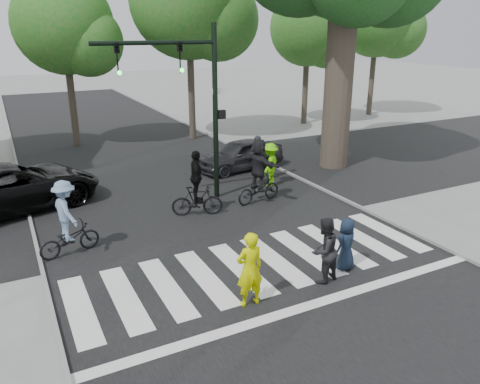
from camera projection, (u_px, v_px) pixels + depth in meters
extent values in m
plane|color=gray|center=(278.00, 282.00, 11.36)|extent=(120.00, 120.00, 0.00)
cube|color=black|center=(199.00, 213.00, 15.55)|extent=(10.00, 70.00, 0.01)
cube|color=black|center=(169.00, 187.00, 18.06)|extent=(70.00, 10.00, 0.01)
cube|color=gray|center=(35.00, 242.00, 13.35)|extent=(0.10, 70.00, 0.10)
cube|color=gray|center=(322.00, 189.00, 17.72)|extent=(0.10, 70.00, 0.10)
cube|color=silver|center=(79.00, 309.00, 10.24)|extent=(0.55, 3.00, 0.01)
cube|color=silver|center=(125.00, 298.00, 10.68)|extent=(0.55, 3.00, 0.01)
cube|color=silver|center=(167.00, 287.00, 11.11)|extent=(0.55, 3.00, 0.01)
cube|color=silver|center=(205.00, 277.00, 11.54)|extent=(0.55, 3.00, 0.01)
cube|color=silver|center=(241.00, 268.00, 11.98)|extent=(0.55, 3.00, 0.01)
cube|color=silver|center=(275.00, 260.00, 12.41)|extent=(0.55, 3.00, 0.01)
cube|color=silver|center=(306.00, 252.00, 12.84)|extent=(0.55, 3.00, 0.01)
cube|color=silver|center=(335.00, 245.00, 13.27)|extent=(0.55, 3.00, 0.01)
cube|color=silver|center=(362.00, 238.00, 13.71)|extent=(0.55, 3.00, 0.01)
cube|color=silver|center=(388.00, 232.00, 14.14)|extent=(0.55, 3.00, 0.01)
cube|color=silver|center=(307.00, 306.00, 10.35)|extent=(10.00, 0.30, 0.01)
cylinder|color=black|center=(215.00, 115.00, 16.08)|extent=(0.18, 0.18, 6.00)
cylinder|color=black|center=(155.00, 43.00, 14.41)|extent=(4.00, 0.14, 0.14)
imported|color=black|center=(180.00, 57.00, 14.91)|extent=(0.16, 0.20, 1.00)
sphere|color=#19E533|center=(182.00, 70.00, 14.94)|extent=(0.14, 0.14, 0.14)
imported|color=black|center=(117.00, 59.00, 14.04)|extent=(0.16, 0.20, 1.00)
sphere|color=#19E533|center=(120.00, 73.00, 14.08)|extent=(0.14, 0.14, 0.14)
cube|color=black|center=(221.00, 114.00, 16.17)|extent=(0.28, 0.18, 0.30)
cube|color=#FF660C|center=(224.00, 114.00, 16.22)|extent=(0.02, 0.14, 0.20)
cube|color=white|center=(215.00, 91.00, 15.81)|extent=(0.90, 0.04, 0.18)
cylinder|color=brown|center=(338.00, 86.00, 19.73)|extent=(1.20, 1.20, 7.00)
cylinder|color=brown|center=(353.00, 10.00, 18.69)|extent=(1.29, 1.74, 2.93)
cylinder|color=brown|center=(71.00, 91.00, 23.64)|extent=(0.36, 0.36, 5.60)
sphere|color=#1E7820|center=(63.00, 24.00, 22.58)|extent=(4.80, 4.80, 4.80)
sphere|color=#1E7820|center=(88.00, 42.00, 22.66)|extent=(3.36, 3.36, 3.36)
cylinder|color=brown|center=(191.00, 77.00, 24.96)|extent=(0.36, 0.36, 6.72)
sphere|color=#1E7820|center=(217.00, 19.00, 23.77)|extent=(4.20, 4.20, 4.20)
cylinder|color=brown|center=(306.00, 80.00, 29.31)|extent=(0.36, 0.36, 5.46)
sphere|color=#1E7820|center=(308.00, 27.00, 28.27)|extent=(4.60, 4.60, 4.60)
sphere|color=#1E7820|center=(326.00, 41.00, 28.35)|extent=(3.22, 3.22, 3.22)
cylinder|color=brown|center=(373.00, 70.00, 32.29)|extent=(0.36, 0.36, 6.16)
sphere|color=#1E7820|center=(378.00, 16.00, 31.12)|extent=(5.40, 5.40, 5.40)
sphere|color=#1E7820|center=(397.00, 30.00, 31.20)|extent=(3.78, 3.78, 3.78)
imported|color=#D9E600|center=(250.00, 269.00, 10.16)|extent=(0.64, 0.42, 1.75)
imported|color=#152033|center=(346.00, 244.00, 11.77)|extent=(0.76, 0.60, 1.37)
imported|color=black|center=(324.00, 250.00, 11.13)|extent=(0.93, 0.80, 1.65)
imported|color=black|center=(69.00, 239.00, 12.63)|extent=(1.74, 0.96, 0.87)
imported|color=#708AAA|center=(66.00, 211.00, 12.35)|extent=(0.86, 1.19, 1.66)
imported|color=black|center=(197.00, 201.00, 15.25)|extent=(1.73, 1.01, 1.00)
imported|color=black|center=(196.00, 177.00, 14.98)|extent=(0.74, 1.10, 1.73)
imported|color=black|center=(259.00, 189.00, 16.43)|extent=(1.87, 0.93, 0.94)
imported|color=black|center=(259.00, 165.00, 16.13)|extent=(0.82, 1.74, 1.80)
imported|color=black|center=(10.00, 187.00, 15.57)|extent=(6.36, 4.30, 1.62)
imported|color=#2D2C31|center=(240.00, 155.00, 20.18)|extent=(4.06, 2.04, 1.33)
imported|color=#60DC05|center=(270.00, 165.00, 18.03)|extent=(1.25, 1.17, 1.69)
imported|color=black|center=(257.00, 155.00, 19.57)|extent=(0.62, 0.43, 1.63)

